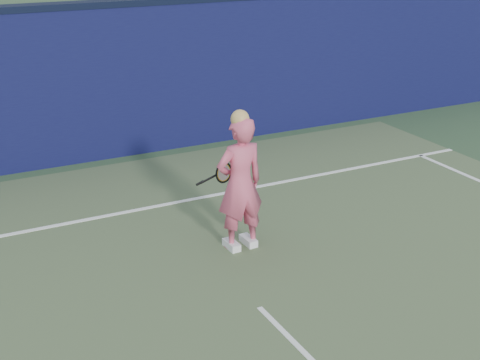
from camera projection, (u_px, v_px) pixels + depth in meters
ground at (311, 360)px, 6.17m from camera, size 80.00×80.00×0.00m
backstop_wall at (102, 84)px, 11.11m from camera, size 24.00×0.40×2.50m
wall_cap at (96, 4)px, 10.64m from camera, size 24.00×0.42×0.10m
player at (240, 183)px, 8.02m from camera, size 0.63×0.43×1.76m
racket at (222, 173)px, 8.37m from camera, size 0.52×0.13×0.27m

